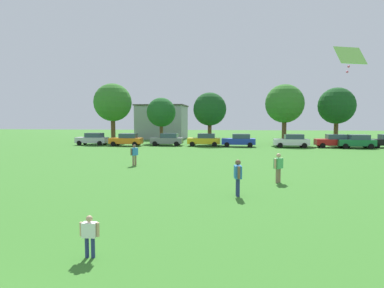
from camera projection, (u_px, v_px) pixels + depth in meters
The scene contains 20 objects.
ground_plane at pixel (175, 154), 33.47m from camera, with size 160.00×160.00×0.00m, color #387528.
child_kite_flyer at pixel (90, 233), 8.33m from camera, with size 0.52×0.21×1.09m.
adult_bystander at pixel (238, 174), 15.08m from camera, with size 0.37×0.80×1.68m.
bystander_near_trees at pixel (134, 153), 25.19m from camera, with size 0.51×0.69×1.62m.
bystander_midfield at pixel (278, 165), 18.26m from camera, with size 0.57×0.64×1.65m.
kite at pixel (350, 57), 13.86m from camera, with size 1.38×0.97×1.14m.
parked_car_silver_0 at pixel (93, 139), 45.64m from camera, with size 4.30×2.02×1.68m.
parked_car_orange_1 at pixel (127, 140), 44.05m from camera, with size 4.30×2.02×1.68m.
parked_car_gray_2 at pixel (168, 139), 44.53m from camera, with size 4.30×2.02×1.68m.
parked_car_yellow_3 at pixel (205, 140), 43.78m from camera, with size 4.30×2.02×1.68m.
parked_car_blue_4 at pixel (239, 140), 42.69m from camera, with size 4.30×2.02×1.68m.
parked_car_white_5 at pixel (292, 141), 41.65m from camera, with size 4.30×2.02×1.68m.
parked_car_red_6 at pixel (334, 141), 41.43m from camera, with size 4.30×2.02×1.68m.
parked_car_green_7 at pixel (356, 141), 40.38m from camera, with size 4.30×2.02×1.68m.
tree_far_left at pixel (113, 103), 51.10m from camera, with size 5.86×5.86×9.14m.
tree_left at pixel (161, 112), 49.68m from camera, with size 4.39×4.39×6.84m.
tree_center at pixel (210, 109), 47.23m from camera, with size 4.76×4.76×7.42m.
tree_right at pixel (285, 104), 46.92m from camera, with size 5.50×5.50×8.57m.
tree_far_right at pixel (337, 106), 47.31m from camera, with size 5.23×5.23×8.15m.
house_left at pixel (162, 122), 61.57m from camera, with size 8.84×8.42×6.25m.
Camera 1 is at (5.78, -2.85, 3.51)m, focal length 30.76 mm.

